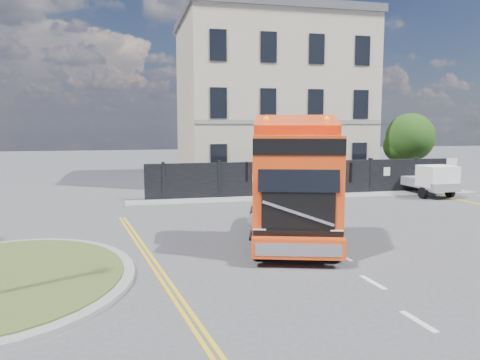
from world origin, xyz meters
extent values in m
plane|color=#424244|center=(0.00, 0.00, 0.00)|extent=(120.00, 120.00, 0.00)
cylinder|color=gray|center=(-7.00, -3.00, 0.06)|extent=(6.80, 6.80, 0.12)
cylinder|color=#354A1D|center=(-7.00, -3.00, 0.14)|extent=(6.20, 6.20, 0.05)
cube|color=black|center=(6.00, 9.00, 1.00)|extent=(18.00, 0.25, 2.00)
cube|color=silver|center=(14.50, 9.00, 1.00)|extent=(2.60, 0.12, 2.00)
cube|color=#BFAC98|center=(6.00, 16.50, 5.50)|extent=(12.00, 10.00, 11.00)
cube|color=#4B4B50|center=(6.00, 16.50, 11.25)|extent=(12.30, 10.30, 0.50)
cube|color=#BFAC98|center=(3.00, 16.50, 12.00)|extent=(0.80, 0.80, 1.60)
cube|color=#BFAC98|center=(9.00, 16.50, 12.00)|extent=(0.80, 0.80, 1.60)
cylinder|color=#382619|center=(14.50, 12.00, 1.20)|extent=(0.24, 0.24, 2.40)
sphere|color=#16320F|center=(14.50, 12.00, 3.20)|extent=(3.20, 3.20, 3.20)
sphere|color=#16320F|center=(14.00, 12.40, 2.60)|extent=(2.20, 2.20, 2.20)
cube|color=gray|center=(6.00, 8.10, 0.06)|extent=(20.00, 1.60, 0.12)
cube|color=black|center=(1.95, -0.23, 0.79)|extent=(4.41, 7.10, 0.47)
cube|color=#F14111|center=(1.41, -1.99, 2.27)|extent=(3.32, 3.39, 2.95)
cube|color=#F14111|center=(1.73, -0.93, 3.48)|extent=(2.80, 1.68, 1.47)
cube|color=black|center=(1.01, -3.28, 2.69)|extent=(2.24, 0.74, 1.11)
cube|color=#F14111|center=(0.92, -3.60, 0.58)|extent=(2.63, 1.12, 0.58)
cylinder|color=black|center=(0.07, -2.47, 0.55)|extent=(0.64, 1.15, 1.10)
cylinder|color=gray|center=(0.07, -2.47, 0.55)|extent=(0.54, 0.69, 0.60)
cylinder|color=black|center=(2.25, -3.13, 0.55)|extent=(0.64, 1.15, 1.10)
cylinder|color=gray|center=(2.25, -3.13, 0.55)|extent=(0.54, 0.69, 0.60)
cylinder|color=black|center=(1.17, 1.11, 0.55)|extent=(0.64, 1.15, 1.10)
cylinder|color=gray|center=(1.17, 1.11, 0.55)|extent=(0.54, 0.69, 0.60)
cylinder|color=black|center=(3.34, 0.45, 0.55)|extent=(0.64, 1.15, 1.10)
cylinder|color=gray|center=(3.34, 0.45, 0.55)|extent=(0.54, 0.69, 0.60)
cylinder|color=black|center=(1.54, 2.32, 0.55)|extent=(0.64, 1.15, 1.10)
cylinder|color=gray|center=(1.54, 2.32, 0.55)|extent=(0.54, 0.69, 0.60)
cylinder|color=black|center=(3.71, 1.66, 0.55)|extent=(0.64, 1.15, 1.10)
cylinder|color=gray|center=(3.71, 1.66, 0.55)|extent=(0.54, 0.69, 0.60)
cube|color=slate|center=(12.79, 8.00, 0.63)|extent=(1.71, 4.31, 0.22)
cube|color=white|center=(12.79, 6.65, 1.21)|extent=(1.71, 1.62, 1.17)
cylinder|color=black|center=(11.94, 6.65, 0.31)|extent=(0.22, 0.63, 0.63)
cylinder|color=black|center=(13.64, 6.65, 0.31)|extent=(0.22, 0.63, 0.63)
cylinder|color=black|center=(11.94, 9.35, 0.31)|extent=(0.22, 0.63, 0.63)
cylinder|color=black|center=(13.64, 9.35, 0.31)|extent=(0.22, 0.63, 0.63)
camera|label=1|loc=(-3.62, -15.78, 4.07)|focal=35.00mm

